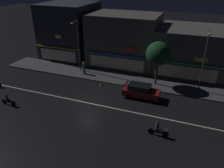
{
  "coord_description": "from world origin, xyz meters",
  "views": [
    {
      "loc": [
        10.37,
        -19.33,
        13.35
      ],
      "look_at": [
        1.93,
        2.84,
        1.41
      ],
      "focal_mm": 35.8,
      "sensor_mm": 36.0,
      "label": 1
    }
  ],
  "objects": [
    {
      "name": "street_tree",
      "position": [
        6.32,
        7.38,
        4.26
      ],
      "size": [
        3.02,
        3.02,
        5.65
      ],
      "color": "#473323",
      "rests_on": "sidewalk_far"
    },
    {
      "name": "ground_plane",
      "position": [
        0.0,
        0.0,
        0.0
      ],
      "size": [
        140.0,
        140.0,
        0.0
      ],
      "primitive_type": "plane",
      "color": "black"
    },
    {
      "name": "streetlamp_mid",
      "position": [
        11.71,
        7.2,
        4.59
      ],
      "size": [
        0.44,
        1.64,
        7.6
      ],
      "color": "#47494C",
      "rests_on": "sidewalk_far"
    },
    {
      "name": "traffic_cone",
      "position": [
        -0.24,
        4.59,
        0.28
      ],
      "size": [
        0.36,
        0.36,
        0.55
      ],
      "primitive_type": "cone",
      "color": "orange",
      "rests_on": "ground"
    },
    {
      "name": "parked_car_near_kerb",
      "position": [
        5.35,
        3.37,
        0.87
      ],
      "size": [
        4.3,
        1.98,
        1.67
      ],
      "rotation": [
        0.0,
        0.0,
        3.14
      ],
      "color": "maroon",
      "rests_on": "ground"
    },
    {
      "name": "sidewalk_far",
      "position": [
        0.0,
        7.52,
        0.07
      ],
      "size": [
        33.27,
        4.17,
        0.14
      ],
      "primitive_type": "cube",
      "color": "#424447",
      "rests_on": "ground"
    },
    {
      "name": "streetlamp_west",
      "position": [
        -5.11,
        7.76,
        4.45
      ],
      "size": [
        0.44,
        1.64,
        7.34
      ],
      "color": "#47494C",
      "rests_on": "sidewalk_far"
    },
    {
      "name": "motorcycle_lead",
      "position": [
        -8.06,
        -3.47,
        0.63
      ],
      "size": [
        1.9,
        0.6,
        1.52
      ],
      "rotation": [
        0.0,
        0.0,
        3.19
      ],
      "color": "black",
      "rests_on": "ground"
    },
    {
      "name": "storefront_left_block",
      "position": [
        -9.98,
        14.01,
        4.44
      ],
      "size": [
        8.07,
        8.95,
        8.88
      ],
      "color": "#2D333D",
      "rests_on": "ground"
    },
    {
      "name": "storefront_right_block",
      "position": [
        9.98,
        14.02,
        3.19
      ],
      "size": [
        9.41,
        8.98,
        6.39
      ],
      "color": "#56514C",
      "rests_on": "ground"
    },
    {
      "name": "pedestrian_on_sidewalk",
      "position": [
        -3.94,
        6.92,
        1.0
      ],
      "size": [
        0.4,
        0.4,
        1.88
      ],
      "rotation": [
        0.0,
        0.0,
        2.45
      ],
      "color": "#4C664C",
      "rests_on": "sidewalk_far"
    },
    {
      "name": "motorcycle_opposite_lane",
      "position": [
        8.51,
        -2.79,
        0.63
      ],
      "size": [
        1.9,
        0.6,
        1.52
      ],
      "rotation": [
        0.0,
        0.0,
        3.24
      ],
      "color": "black",
      "rests_on": "ground"
    },
    {
      "name": "storefront_center_block",
      "position": [
        0.0,
        13.04,
        3.93
      ],
      "size": [
        10.4,
        7.03,
        7.86
      ],
      "color": "#56514C",
      "rests_on": "ground"
    },
    {
      "name": "lane_divider_stripe",
      "position": [
        0.0,
        0.0,
        0.01
      ],
      "size": [
        31.6,
        0.16,
        0.01
      ],
      "primitive_type": "cube",
      "color": "beige",
      "rests_on": "ground"
    }
  ]
}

